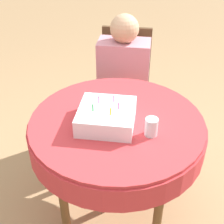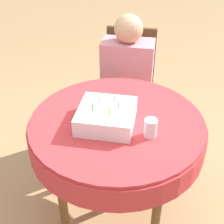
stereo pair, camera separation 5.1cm
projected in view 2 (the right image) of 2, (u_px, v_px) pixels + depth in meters
name	position (u px, v px, depth m)	size (l,w,h in m)	color
ground_plane	(116.00, 211.00, 2.15)	(12.00, 12.00, 0.00)	#A37F56
dining_table	(117.00, 134.00, 1.76)	(0.98, 0.98, 0.78)	#BC3338
chair	(128.00, 87.00, 2.54)	(0.43, 0.43, 0.96)	#4C331E
person	(127.00, 74.00, 2.36)	(0.38, 0.31, 1.13)	tan
birthday_cake	(106.00, 116.00, 1.65)	(0.29, 0.29, 0.14)	white
drinking_glass	(151.00, 128.00, 1.57)	(0.07, 0.07, 0.10)	silver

